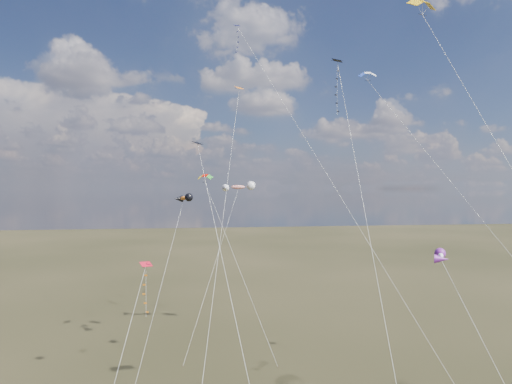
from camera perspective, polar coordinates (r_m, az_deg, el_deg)
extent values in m
cube|color=black|center=(47.37, 10.12, 15.87)|extent=(1.27, 1.29, 0.30)
cylinder|color=silver|center=(35.05, 13.94, -5.08)|extent=(2.59, 22.08, 31.97)
cube|color=#090B44|center=(68.39, -2.40, 20.09)|extent=(0.99, 0.93, 0.39)
cylinder|color=silver|center=(53.70, 8.78, 2.38)|extent=(18.12, 25.67, 42.36)
cube|color=black|center=(43.21, -7.32, 6.08)|extent=(1.15, 1.16, 0.33)
cylinder|color=silver|center=(34.60, -3.36, -12.15)|extent=(4.23, 18.73, 23.61)
cube|color=red|center=(40.84, -13.59, -8.75)|extent=(1.20, 1.17, 0.32)
cylinder|color=silver|center=(38.53, -16.50, -19.18)|extent=(3.04, 8.44, 12.84)
cube|color=orange|center=(55.14, -2.12, 12.88)|extent=(1.21, 1.18, 0.41)
cylinder|color=silver|center=(43.87, -4.31, -4.44)|extent=(5.69, 19.82, 31.24)
cylinder|color=silver|center=(49.10, 26.34, -2.48)|extent=(11.63, 27.88, 33.78)
cylinder|color=silver|center=(54.13, -2.18, -8.97)|extent=(7.49, 9.96, 21.02)
cube|color=#332316|center=(52.73, 2.80, -21.02)|extent=(0.10, 0.10, 0.12)
ellipsoid|color=#C46119|center=(56.72, -9.06, -0.76)|extent=(2.40, 2.65, 1.18)
cylinder|color=silver|center=(50.60, -11.78, -11.27)|extent=(4.68, 14.49, 18.18)
ellipsoid|color=white|center=(35.40, 22.09, -7.39)|extent=(1.71, 2.24, 0.83)
cylinder|color=silver|center=(34.98, 28.44, -19.80)|extent=(3.82, 7.97, 14.55)
ellipsoid|color=red|center=(62.37, -2.24, 0.62)|extent=(4.00, 1.86, 1.46)
cylinder|color=silver|center=(56.87, -5.32, -9.26)|extent=(7.46, 12.05, 19.56)
cube|color=#332316|center=(53.54, -9.15, -20.68)|extent=(0.10, 0.10, 0.12)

